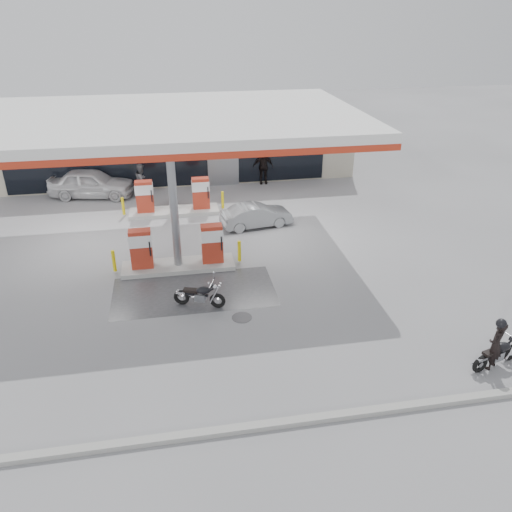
{
  "coord_description": "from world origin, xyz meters",
  "views": [
    {
      "loc": [
        0.01,
        -16.11,
        9.66
      ],
      "look_at": [
        2.87,
        0.18,
        1.2
      ],
      "focal_mm": 35.0,
      "sensor_mm": 36.0,
      "label": 1
    }
  ],
  "objects_px": {
    "parked_car_left": "(40,174)",
    "biker_walking": "(263,167)",
    "pump_island_near": "(177,252)",
    "hatchback_silver": "(256,215)",
    "pump_island_far": "(173,200)",
    "biker_main": "(496,345)",
    "attendant": "(142,180)",
    "main_motorcycle": "(497,354)",
    "sedan_white": "(91,183)",
    "parked_motorcycle": "(200,295)"
  },
  "relations": [
    {
      "from": "main_motorcycle",
      "to": "sedan_white",
      "type": "xyz_separation_m",
      "value": [
        -13.4,
        16.98,
        0.36
      ]
    },
    {
      "from": "pump_island_near",
      "to": "parked_car_left",
      "type": "relative_size",
      "value": 1.27
    },
    {
      "from": "parked_motorcycle",
      "to": "pump_island_far",
      "type": "bearing_deg",
      "value": 113.92
    },
    {
      "from": "biker_main",
      "to": "biker_walking",
      "type": "relative_size",
      "value": 0.79
    },
    {
      "from": "pump_island_near",
      "to": "biker_main",
      "type": "xyz_separation_m",
      "value": [
        8.86,
        -7.84,
        0.09
      ]
    },
    {
      "from": "attendant",
      "to": "biker_walking",
      "type": "relative_size",
      "value": 0.9
    },
    {
      "from": "parked_car_left",
      "to": "biker_walking",
      "type": "bearing_deg",
      "value": -83.29
    },
    {
      "from": "pump_island_near",
      "to": "biker_walking",
      "type": "distance_m",
      "value": 11.17
    },
    {
      "from": "parked_motorcycle",
      "to": "parked_car_left",
      "type": "relative_size",
      "value": 0.45
    },
    {
      "from": "attendant",
      "to": "pump_island_far",
      "type": "bearing_deg",
      "value": -135.26
    },
    {
      "from": "parked_motorcycle",
      "to": "sedan_white",
      "type": "xyz_separation_m",
      "value": [
        -5.03,
        12.21,
        0.35
      ]
    },
    {
      "from": "parked_motorcycle",
      "to": "parked_car_left",
      "type": "bearing_deg",
      "value": 138.56
    },
    {
      "from": "pump_island_far",
      "to": "attendant",
      "type": "relative_size",
      "value": 2.8
    },
    {
      "from": "pump_island_far",
      "to": "sedan_white",
      "type": "relative_size",
      "value": 1.13
    },
    {
      "from": "biker_main",
      "to": "biker_walking",
      "type": "xyz_separation_m",
      "value": [
        -3.51,
        17.64,
        0.21
      ]
    },
    {
      "from": "pump_island_near",
      "to": "hatchback_silver",
      "type": "bearing_deg",
      "value": 43.1
    },
    {
      "from": "parked_car_left",
      "to": "sedan_white",
      "type": "bearing_deg",
      "value": -114.39
    },
    {
      "from": "parked_car_left",
      "to": "biker_main",
      "type": "bearing_deg",
      "value": -123.96
    },
    {
      "from": "sedan_white",
      "to": "parked_car_left",
      "type": "bearing_deg",
      "value": 60.37
    },
    {
      "from": "pump_island_near",
      "to": "hatchback_silver",
      "type": "distance_m",
      "value": 5.27
    },
    {
      "from": "pump_island_far",
      "to": "main_motorcycle",
      "type": "distance_m",
      "value": 16.48
    },
    {
      "from": "main_motorcycle",
      "to": "sedan_white",
      "type": "bearing_deg",
      "value": 112.31
    },
    {
      "from": "parked_motorcycle",
      "to": "hatchback_silver",
      "type": "xyz_separation_m",
      "value": [
        3.18,
        6.61,
        0.13
      ]
    },
    {
      "from": "pump_island_far",
      "to": "parked_car_left",
      "type": "bearing_deg",
      "value": 141.74
    },
    {
      "from": "pump_island_far",
      "to": "parked_motorcycle",
      "type": "height_order",
      "value": "pump_island_far"
    },
    {
      "from": "pump_island_near",
      "to": "sedan_white",
      "type": "relative_size",
      "value": 1.13
    },
    {
      "from": "pump_island_far",
      "to": "sedan_white",
      "type": "height_order",
      "value": "pump_island_far"
    },
    {
      "from": "pump_island_near",
      "to": "biker_main",
      "type": "relative_size",
      "value": 3.21
    },
    {
      "from": "pump_island_near",
      "to": "main_motorcycle",
      "type": "bearing_deg",
      "value": -40.73
    },
    {
      "from": "biker_main",
      "to": "sedan_white",
      "type": "relative_size",
      "value": 0.35
    },
    {
      "from": "main_motorcycle",
      "to": "sedan_white",
      "type": "distance_m",
      "value": 21.63
    },
    {
      "from": "pump_island_near",
      "to": "pump_island_far",
      "type": "distance_m",
      "value": 6.0
    },
    {
      "from": "attendant",
      "to": "main_motorcycle",
      "type": "bearing_deg",
      "value": -132.58
    },
    {
      "from": "attendant",
      "to": "pump_island_near",
      "type": "bearing_deg",
      "value": -154.88
    },
    {
      "from": "hatchback_silver",
      "to": "biker_walking",
      "type": "height_order",
      "value": "biker_walking"
    },
    {
      "from": "parked_motorcycle",
      "to": "sedan_white",
      "type": "bearing_deg",
      "value": 132.06
    },
    {
      "from": "biker_main",
      "to": "parked_car_left",
      "type": "relative_size",
      "value": 0.4
    },
    {
      "from": "pump_island_near",
      "to": "biker_main",
      "type": "bearing_deg",
      "value": -41.51
    },
    {
      "from": "main_motorcycle",
      "to": "attendant",
      "type": "distance_m",
      "value": 19.72
    },
    {
      "from": "pump_island_far",
      "to": "pump_island_near",
      "type": "bearing_deg",
      "value": -90.0
    },
    {
      "from": "pump_island_far",
      "to": "attendant",
      "type": "xyz_separation_m",
      "value": [
        -1.62,
        2.8,
        0.21
      ]
    },
    {
      "from": "sedan_white",
      "to": "pump_island_far",
      "type": "bearing_deg",
      "value": -115.18
    },
    {
      "from": "pump_island_far",
      "to": "biker_main",
      "type": "xyz_separation_m",
      "value": [
        8.86,
        -13.84,
        0.09
      ]
    },
    {
      "from": "pump_island_far",
      "to": "biker_main",
      "type": "bearing_deg",
      "value": -57.38
    },
    {
      "from": "hatchback_silver",
      "to": "sedan_white",
      "type": "bearing_deg",
      "value": 46.27
    },
    {
      "from": "biker_main",
      "to": "attendant",
      "type": "bearing_deg",
      "value": -90.43
    },
    {
      "from": "parked_motorcycle",
      "to": "hatchback_silver",
      "type": "height_order",
      "value": "hatchback_silver"
    },
    {
      "from": "parked_motorcycle",
      "to": "hatchback_silver",
      "type": "relative_size",
      "value": 0.54
    },
    {
      "from": "parked_car_left",
      "to": "biker_walking",
      "type": "distance_m",
      "value": 13.15
    },
    {
      "from": "biker_main",
      "to": "hatchback_silver",
      "type": "relative_size",
      "value": 0.47
    }
  ]
}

